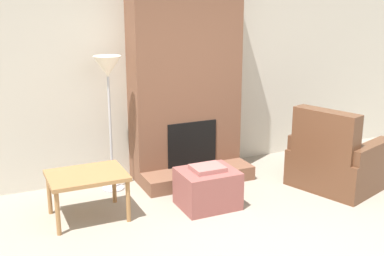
% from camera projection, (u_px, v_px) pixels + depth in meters
% --- Properties ---
extents(wall_back, '(8.10, 0.06, 2.60)m').
position_uv_depth(wall_back, '(178.00, 69.00, 6.02)').
color(wall_back, beige).
rests_on(wall_back, ground_plane).
extents(fireplace, '(1.36, 0.78, 2.60)m').
position_uv_depth(fireplace, '(186.00, 78.00, 5.82)').
color(fireplace, brown).
rests_on(fireplace, ground_plane).
extents(ottoman, '(0.60, 0.51, 0.46)m').
position_uv_depth(ottoman, '(208.00, 188.00, 5.13)').
color(ottoman, '#8C4C47').
rests_on(ottoman, ground_plane).
extents(armchair, '(1.13, 1.16, 0.97)m').
position_uv_depth(armchair, '(335.00, 163.00, 5.63)').
color(armchair, brown).
rests_on(armchair, ground_plane).
extents(side_table, '(0.77, 0.59, 0.48)m').
position_uv_depth(side_table, '(87.00, 179.00, 4.81)').
color(side_table, '#9E7042').
rests_on(side_table, ground_plane).
extents(floor_lamp_left, '(0.31, 0.31, 1.56)m').
position_uv_depth(floor_lamp_left, '(108.00, 76.00, 5.29)').
color(floor_lamp_left, '#ADADB2').
rests_on(floor_lamp_left, ground_plane).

